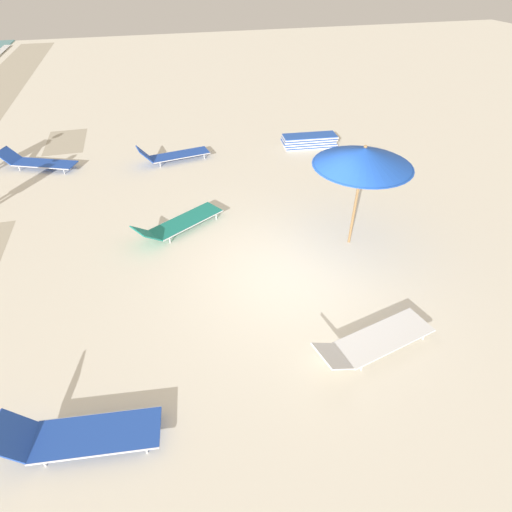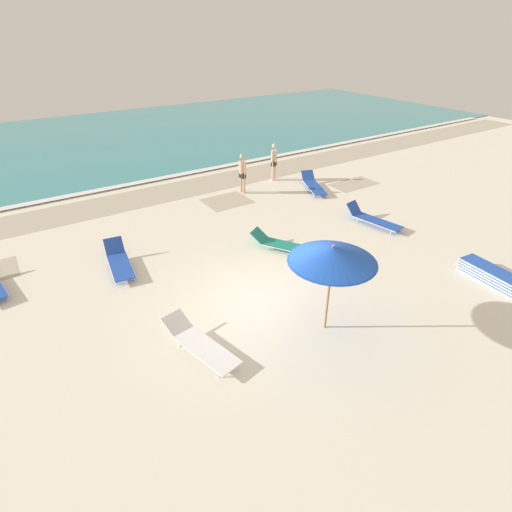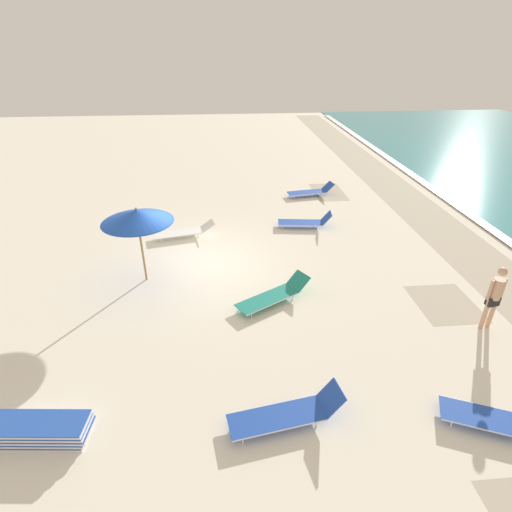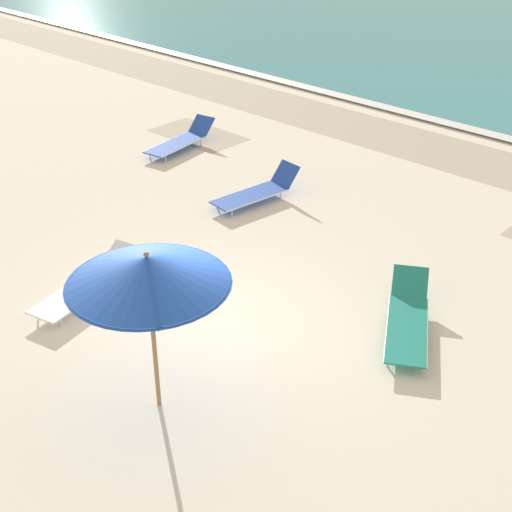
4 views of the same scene
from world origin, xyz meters
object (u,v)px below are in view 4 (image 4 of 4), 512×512
Objects in this scene: sun_lounger_under_umbrella at (408,319)px; sun_lounger_mid_beach_pair_a at (181,140)px; sun_lounger_near_water_right at (88,284)px; sun_lounger_near_water_left at (257,191)px; beach_umbrella at (148,271)px.

sun_lounger_under_umbrella is 8.93m from sun_lounger_mid_beach_pair_a.
sun_lounger_near_water_right is at bearing -63.89° from sun_lounger_mid_beach_pair_a.
sun_lounger_near_water_left is at bearing -24.40° from sun_lounger_mid_beach_pair_a.
sun_lounger_near_water_left reaches higher than sun_lounger_near_water_right.
beach_umbrella reaches higher than sun_lounger_near_water_left.
beach_umbrella is 4.47m from sun_lounger_under_umbrella.
sun_lounger_under_umbrella is at bearing -27.70° from sun_lounger_mid_beach_pair_a.
beach_umbrella is 3.67m from sun_lounger_near_water_right.
beach_umbrella is 1.02× the size of sun_lounger_near_water_right.
beach_umbrella is 6.88m from sun_lounger_near_water_left.
sun_lounger_under_umbrella is (1.50, 3.76, -1.90)m from beach_umbrella.
sun_lounger_under_umbrella is at bearing 68.22° from beach_umbrella.
sun_lounger_near_water_left is (-4.95, 1.88, 0.01)m from sun_lounger_under_umbrella.
sun_lounger_near_water_left is 3.64m from sun_lounger_mid_beach_pair_a.
sun_lounger_under_umbrella is 5.28m from sun_lounger_near_water_right.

